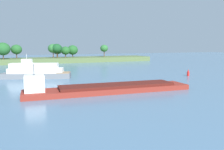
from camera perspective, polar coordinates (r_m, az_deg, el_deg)
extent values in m
cube|color=#566B3D|center=(121.38, -11.54, 3.68)|extent=(91.92, 16.13, 2.39)
cylinder|color=#513823|center=(115.22, -25.24, 4.06)|extent=(0.44, 0.44, 2.11)
ellipsoid|color=#235B28|center=(115.11, -25.34, 5.85)|extent=(6.36, 6.36, 5.72)
cylinder|color=#513823|center=(120.49, -22.45, 4.35)|extent=(0.44, 0.44, 2.24)
ellipsoid|color=#235B28|center=(120.39, -22.53, 5.86)|extent=(5.13, 5.13, 4.61)
cylinder|color=#513823|center=(121.69, -14.30, 4.81)|extent=(0.44, 0.44, 2.66)
ellipsoid|color=#2D6B33|center=(121.60, -14.35, 6.39)|extent=(5.06, 5.06, 4.56)
cylinder|color=#513823|center=(120.61, -13.43, 4.83)|extent=(0.44, 0.44, 2.74)
ellipsoid|color=#194C23|center=(120.52, -13.48, 6.44)|extent=(5.04, 5.04, 4.53)
cylinder|color=#513823|center=(122.69, -13.31, 4.69)|extent=(0.44, 0.44, 1.97)
ellipsoid|color=#194C23|center=(122.60, -13.35, 6.19)|extent=(5.56, 5.56, 5.01)
cylinder|color=#513823|center=(123.53, -11.38, 4.68)|extent=(0.44, 0.44, 1.61)
ellipsoid|color=#235B28|center=(123.44, -11.41, 5.94)|extent=(4.77, 4.77, 4.30)
cylinder|color=#513823|center=(126.30, -9.66, 4.75)|extent=(0.44, 0.44, 1.52)
ellipsoid|color=#235B28|center=(126.20, -9.69, 6.12)|extent=(5.64, 5.64, 5.07)
cylinder|color=#513823|center=(127.34, -1.94, 5.19)|extent=(0.44, 0.44, 2.90)
ellipsoid|color=#2D6B33|center=(127.25, -1.95, 6.61)|extent=(4.28, 4.28, 3.85)
cube|color=slate|center=(64.36, -18.21, -0.13)|extent=(18.34, 9.74, 1.39)
cube|color=white|center=(64.21, -18.26, 1.06)|extent=(14.40, 7.87, 1.30)
cube|color=white|center=(64.19, -18.65, 2.21)|extent=(12.54, 6.82, 1.30)
cube|color=white|center=(64.59, -20.28, 3.23)|extent=(2.87, 2.53, 1.10)
cube|color=#937551|center=(62.88, -11.87, 0.62)|extent=(4.26, 4.55, 0.16)
cylinder|color=silver|center=(64.52, -20.33, 4.34)|extent=(0.10, 0.10, 1.40)
cube|color=maroon|center=(43.17, -0.49, -3.60)|extent=(31.35, 7.59, 0.94)
cube|color=#4F1812|center=(43.53, 1.38, -2.55)|extent=(22.00, 6.13, 0.50)
cube|color=white|center=(40.69, -18.60, -1.99)|extent=(3.40, 3.21, 2.80)
cylinder|color=#333338|center=(40.40, -18.73, 1.23)|extent=(0.12, 0.12, 1.80)
cube|color=maroon|center=(49.98, 16.20, -2.33)|extent=(1.18, 4.14, 0.85)
cylinder|color=red|center=(69.24, 18.28, 0.29)|extent=(0.70, 0.70, 1.20)
cone|color=red|center=(69.14, 18.31, 1.07)|extent=(0.49, 0.49, 0.70)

